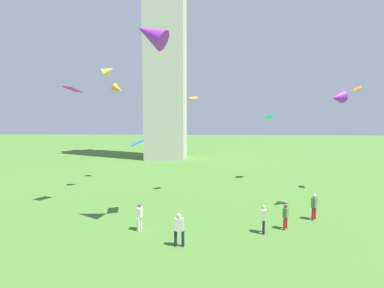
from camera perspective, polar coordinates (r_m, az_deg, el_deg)
monument_obelisk at (r=53.14m, az=-5.22°, el=25.29°), size 6.44×6.44×50.46m
person_0 at (r=18.30m, az=13.81°, el=-13.70°), size 0.32×0.52×1.69m
person_1 at (r=16.10m, az=-2.50°, el=-15.98°), size 0.56×0.27×1.79m
person_2 at (r=18.51m, az=-10.18°, el=-13.47°), size 0.31×0.51×1.66m
person_3 at (r=21.62m, az=22.70°, el=-10.91°), size 0.49×0.52×1.76m
person_4 at (r=19.28m, az=17.77°, el=-13.01°), size 0.42×0.48×1.59m
kite_flying_0 at (r=28.55m, az=-16.03°, el=13.57°), size 1.42×1.11×1.10m
kite_flying_1 at (r=23.38m, az=26.42°, el=8.13°), size 1.60×1.53×1.02m
kite_flying_2 at (r=24.21m, az=-22.23°, el=9.84°), size 1.19×1.44×0.42m
kite_flying_3 at (r=30.43m, az=29.55°, el=9.35°), size 0.92×1.23×0.66m
kite_flying_4 at (r=18.26m, az=-8.10°, el=20.42°), size 2.36×1.63×1.97m
kite_flying_5 at (r=33.02m, az=14.76°, el=5.18°), size 1.09×1.32×0.46m
kite_flying_6 at (r=20.39m, az=-10.56°, el=0.28°), size 1.20×1.54×0.46m
kite_flying_7 at (r=33.05m, az=-14.23°, el=10.32°), size 1.62×1.24×1.30m
kite_flying_8 at (r=26.11m, az=0.30°, el=8.94°), size 0.94×0.85×0.35m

